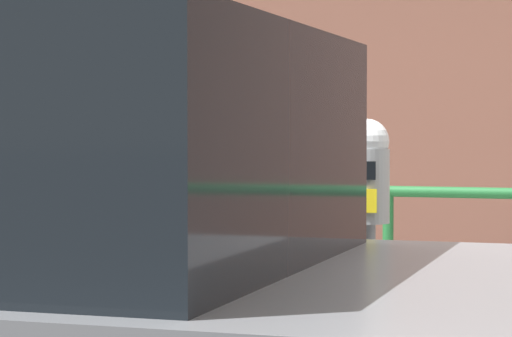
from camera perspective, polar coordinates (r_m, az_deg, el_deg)
name	(u,v)px	position (r m, az deg, el deg)	size (l,w,h in m)	color
parking_meter	(367,216)	(4.42, 5.55, -2.38)	(0.18, 0.19, 1.39)	slate
pedestrian_at_meter	(228,228)	(4.77, -1.41, -2.98)	(0.65, 0.49, 1.65)	slate
background_railing	(388,238)	(6.33, 6.62, -3.46)	(24.06, 0.06, 1.04)	#1E602D
backdrop_wall	(465,96)	(8.91, 10.39, 3.61)	(32.00, 0.50, 3.50)	brown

